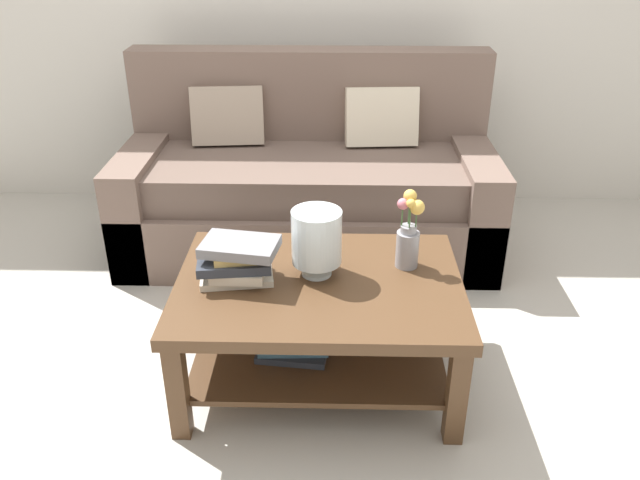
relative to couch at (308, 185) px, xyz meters
The scene contains 6 objects.
ground_plane 0.99m from the couch, 88.68° to the right, with size 10.00×10.00×0.00m, color #B7B2A8.
couch is the anchor object (origin of this frame).
coffee_table 1.22m from the couch, 85.95° to the right, with size 1.12×0.81×0.47m.
book_stack_main 1.25m from the couch, 100.17° to the right, with size 0.33×0.23×0.17m.
glass_hurricane_vase 1.19m from the couch, 85.94° to the right, with size 0.20×0.20×0.27m.
flower_pitcher 1.20m from the couch, 67.70° to the right, with size 0.11×0.09×0.33m.
Camera 1 is at (0.13, -2.45, 1.77)m, focal length 36.17 mm.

